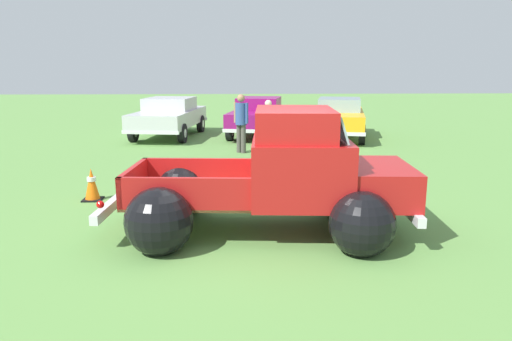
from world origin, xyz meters
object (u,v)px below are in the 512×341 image
at_px(vintage_pickup_truck, 283,184).
at_px(show_car_0, 169,115).
at_px(show_car_2, 339,116).
at_px(lane_cone_0, 92,184).
at_px(spectator_0, 268,123).
at_px(spectator_1, 241,120).
at_px(show_car_1, 258,115).

relative_size(vintage_pickup_truck, show_car_0, 1.00).
relative_size(show_car_2, lane_cone_0, 7.65).
relative_size(spectator_0, spectator_1, 0.91).
distance_m(show_car_2, spectator_1, 4.70).
bearing_deg(show_car_1, lane_cone_0, -11.03).
distance_m(show_car_0, show_car_2, 6.24).
distance_m(vintage_pickup_truck, lane_cone_0, 4.05).
distance_m(show_car_0, show_car_1, 3.31).
bearing_deg(vintage_pickup_truck, show_car_0, 110.41).
bearing_deg(show_car_0, lane_cone_0, 6.36).
bearing_deg(spectator_1, show_car_1, 29.34).
height_order(show_car_0, show_car_1, same).
bearing_deg(show_car_1, spectator_0, 13.23).
height_order(show_car_2, spectator_0, spectator_0).
height_order(show_car_1, spectator_0, spectator_0).
height_order(vintage_pickup_truck, show_car_1, vintage_pickup_truck).
distance_m(spectator_1, lane_cone_0, 6.02).
relative_size(vintage_pickup_truck, lane_cone_0, 7.53).
height_order(vintage_pickup_truck, lane_cone_0, vintage_pickup_truck).
relative_size(show_car_0, lane_cone_0, 7.49).
distance_m(show_car_1, show_car_2, 2.96).
xyz_separation_m(show_car_0, lane_cone_0, (-0.35, -8.80, -0.47)).
bearing_deg(show_car_0, spectator_0, 51.30).
height_order(spectator_1, lane_cone_0, spectator_1).
distance_m(show_car_0, lane_cone_0, 8.82).
relative_size(show_car_0, spectator_1, 2.70).
relative_size(show_car_0, show_car_1, 1.07).
distance_m(spectator_0, lane_cone_0, 6.37).
distance_m(vintage_pickup_truck, show_car_2, 10.63).
distance_m(vintage_pickup_truck, spectator_1, 7.19).
xyz_separation_m(show_car_1, spectator_0, (0.11, -3.71, 0.12)).
xyz_separation_m(vintage_pickup_truck, show_car_1, (0.15, 10.77, 0.02)).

